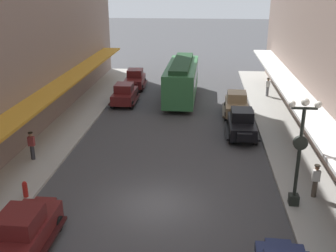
{
  "coord_description": "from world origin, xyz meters",
  "views": [
    {
      "loc": [
        2.08,
        -16.55,
        9.99
      ],
      "look_at": [
        0.0,
        6.0,
        1.8
      ],
      "focal_mm": 43.03,
      "sensor_mm": 36.0,
      "label": 1
    }
  ],
  "objects": [
    {
      "name": "parked_car_1",
      "position": [
        4.69,
        9.33,
        0.94
      ],
      "size": [
        2.14,
        4.26,
        1.84
      ],
      "color": "black",
      "rests_on": "ground"
    },
    {
      "name": "sidewalk_left",
      "position": [
        -7.5,
        0.0,
        0.07
      ],
      "size": [
        3.0,
        60.0,
        0.15
      ],
      "primitive_type": "cube",
      "color": "#A8A59E",
      "rests_on": "ground"
    },
    {
      "name": "parked_car_0",
      "position": [
        -4.68,
        -3.89,
        0.94
      ],
      "size": [
        2.15,
        4.26,
        1.84
      ],
      "color": "#591919",
      "rests_on": "ground"
    },
    {
      "name": "streetcar",
      "position": [
        0.1,
        18.08,
        1.9
      ],
      "size": [
        2.65,
        9.63,
        3.46
      ],
      "color": "#33723F",
      "rests_on": "ground"
    },
    {
      "name": "parked_car_3",
      "position": [
        -4.65,
        16.15,
        0.94
      ],
      "size": [
        2.17,
        4.27,
        1.84
      ],
      "color": "#591919",
      "rests_on": "ground"
    },
    {
      "name": "pedestrian_1",
      "position": [
        7.79,
        19.32,
        1.01
      ],
      "size": [
        0.36,
        0.28,
        1.67
      ],
      "color": "slate",
      "rests_on": "sidewalk_right"
    },
    {
      "name": "ground_plane",
      "position": [
        0.0,
        0.0,
        0.0
      ],
      "size": [
        200.0,
        200.0,
        0.0
      ],
      "primitive_type": "plane",
      "color": "#424244"
    },
    {
      "name": "pedestrian_2",
      "position": [
        -7.76,
        4.14,
        1.01
      ],
      "size": [
        0.36,
        0.28,
        1.67
      ],
      "color": "#2D2D33",
      "rests_on": "sidewalk_left"
    },
    {
      "name": "parked_car_2",
      "position": [
        -4.69,
        21.62,
        0.94
      ],
      "size": [
        2.3,
        4.32,
        1.84
      ],
      "color": "#591919",
      "rests_on": "ground"
    },
    {
      "name": "fire_hydrant",
      "position": [
        -6.35,
        -0.1,
        0.56
      ],
      "size": [
        0.24,
        0.24,
        0.82
      ],
      "color": "#B21E19",
      "rests_on": "sidewalk_left"
    },
    {
      "name": "pedestrian_0",
      "position": [
        7.52,
        1.19,
        1.01
      ],
      "size": [
        0.36,
        0.28,
        1.67
      ],
      "color": "#4C4238",
      "rests_on": "sidewalk_right"
    },
    {
      "name": "sidewalk_right",
      "position": [
        7.5,
        0.0,
        0.07
      ],
      "size": [
        3.0,
        60.0,
        0.15
      ],
      "primitive_type": "cube",
      "color": "#A8A59E",
      "rests_on": "ground"
    },
    {
      "name": "parked_car_4",
      "position": [
        4.65,
        13.87,
        0.94
      ],
      "size": [
        2.24,
        4.3,
        1.84
      ],
      "color": "#997F5B",
      "rests_on": "ground"
    },
    {
      "name": "lamp_post_with_clock",
      "position": [
        6.4,
        0.37,
        2.99
      ],
      "size": [
        1.42,
        0.44,
        5.16
      ],
      "color": "black",
      "rests_on": "sidewalk_right"
    }
  ]
}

